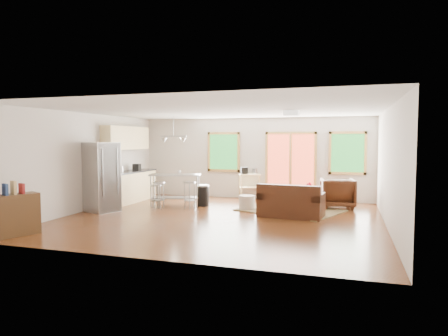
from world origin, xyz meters
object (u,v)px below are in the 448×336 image
(refrigerator, at_px, (102,177))
(island, at_px, (175,184))
(rug, at_px, (291,210))
(kitchen_cart, at_px, (249,177))
(loveseat, at_px, (291,204))
(armchair, at_px, (337,192))
(ottoman, at_px, (282,198))
(coffee_table, at_px, (306,196))

(refrigerator, xyz_separation_m, island, (1.47, 1.40, -0.29))
(rug, height_order, kitchen_cart, kitchen_cart)
(refrigerator, bearing_deg, kitchen_cart, 68.25)
(refrigerator, relative_size, kitchen_cart, 1.80)
(refrigerator, bearing_deg, loveseat, 30.10)
(armchair, distance_m, refrigerator, 6.43)
(rug, distance_m, ottoman, 1.03)
(armchair, height_order, island, island)
(rug, relative_size, ottoman, 4.13)
(armchair, bearing_deg, rug, 27.19)
(island, relative_size, kitchen_cart, 1.52)
(loveseat, distance_m, kitchen_cart, 3.15)
(loveseat, bearing_deg, armchair, 63.58)
(rug, height_order, refrigerator, refrigerator)
(ottoman, xyz_separation_m, refrigerator, (-4.37, -2.52, 0.72))
(rug, height_order, loveseat, loveseat)
(rug, height_order, coffee_table, coffee_table)
(ottoman, relative_size, kitchen_cart, 0.58)
(loveseat, bearing_deg, refrigerator, -165.72)
(loveseat, xyz_separation_m, refrigerator, (-4.87, -0.74, 0.59))
(loveseat, height_order, ottoman, loveseat)
(rug, bearing_deg, island, -176.85)
(island, xyz_separation_m, kitchen_cart, (1.69, 1.97, 0.07))
(rug, xyz_separation_m, refrigerator, (-4.75, -1.58, 0.90))
(coffee_table, height_order, refrigerator, refrigerator)
(loveseat, height_order, kitchen_cart, kitchen_cart)
(island, bearing_deg, ottoman, 21.15)
(refrigerator, height_order, island, refrigerator)
(refrigerator, bearing_deg, ottoman, 51.39)
(rug, height_order, armchair, armchair)
(ottoman, bearing_deg, island, -158.85)
(ottoman, xyz_separation_m, kitchen_cart, (-1.21, 0.85, 0.50))
(kitchen_cart, bearing_deg, loveseat, -56.89)
(rug, bearing_deg, refrigerator, -161.64)
(rug, xyz_separation_m, island, (-3.28, -0.18, 0.62))
(coffee_table, distance_m, island, 3.71)
(armchair, relative_size, refrigerator, 0.50)
(refrigerator, bearing_deg, rug, 39.79)
(armchair, bearing_deg, refrigerator, 13.39)
(kitchen_cart, bearing_deg, rug, -48.30)
(loveseat, bearing_deg, island, 174.73)
(rug, relative_size, refrigerator, 1.34)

